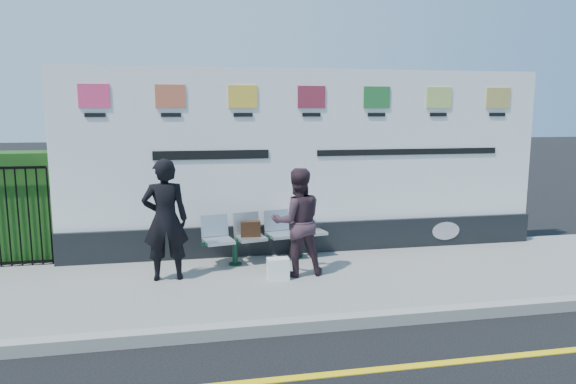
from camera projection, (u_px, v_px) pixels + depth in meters
The scene contains 10 objects.
ground at pixel (352, 373), 4.84m from camera, with size 80.00×80.00×0.00m, color black.
pavement at pixel (297, 282), 7.26m from camera, with size 14.00×3.00×0.12m, color gray.
kerb at pixel (325, 323), 5.80m from camera, with size 14.00×0.18×0.14m, color gray.
yellow_line at pixel (352, 372), 4.84m from camera, with size 14.00×0.10×0.01m, color yellow.
billboard at pixel (310, 174), 8.45m from camera, with size 8.00×0.30×3.00m.
bench at pixel (266, 248), 8.03m from camera, with size 1.95×0.52×0.42m, color #B2B9BC, non-canonical shape.
woman_left at pixel (165, 220), 7.05m from camera, with size 0.62×0.41×1.70m, color black.
woman_right at pixel (297, 222), 7.28m from camera, with size 0.75×0.58×1.54m, color #37242C.
handbag_brown at pixel (251, 229), 7.88m from camera, with size 0.30×0.13×0.24m, color black.
carrier_bag_white at pixel (278, 269), 7.15m from camera, with size 0.30×0.18×0.30m, color white.
Camera 1 is at (-1.46, -4.32, 2.44)m, focal length 32.00 mm.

